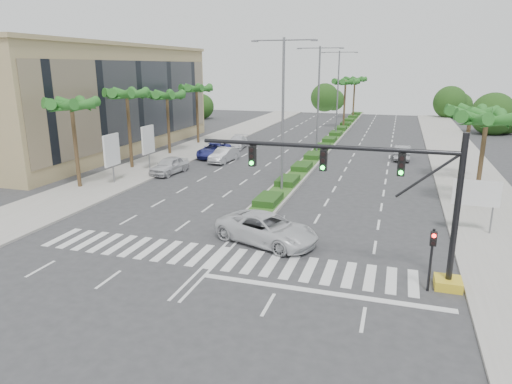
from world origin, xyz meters
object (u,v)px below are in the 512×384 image
at_px(car_right, 402,152).
at_px(car_parked_a, 169,165).
at_px(car_crossing, 267,229).
at_px(car_parked_c, 214,150).
at_px(car_parked_d, 237,142).
at_px(car_parked_b, 224,155).

bearing_deg(car_right, car_parked_a, 32.96).
distance_m(car_parked_a, car_crossing, 19.72).
bearing_deg(car_parked_c, car_crossing, -63.80).
xyz_separation_m(car_parked_c, car_parked_d, (0.49, 6.28, -0.06)).
bearing_deg(car_parked_d, car_parked_c, -100.34).
xyz_separation_m(car_parked_a, car_parked_b, (2.94, 6.71, -0.05)).
relative_size(car_parked_b, car_crossing, 0.75).
distance_m(car_parked_b, car_crossing, 23.48).
distance_m(car_parked_b, car_parked_d, 8.59).
distance_m(car_parked_a, car_parked_c, 8.93).
distance_m(car_parked_a, car_right, 25.25).
xyz_separation_m(car_parked_b, car_right, (18.15, 7.17, 0.03)).
height_order(car_parked_b, car_parked_c, car_parked_c).
bearing_deg(car_parked_c, car_parked_d, 82.61).
distance_m(car_parked_b, car_right, 19.52).
relative_size(car_parked_a, car_right, 0.99).
bearing_deg(car_crossing, car_parked_c, 48.26).
bearing_deg(car_parked_a, car_parked_d, 90.83).
height_order(car_parked_a, car_parked_c, car_parked_a).
relative_size(car_parked_b, car_parked_d, 0.90).
relative_size(car_parked_a, car_parked_d, 0.93).
relative_size(car_parked_c, car_crossing, 0.93).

